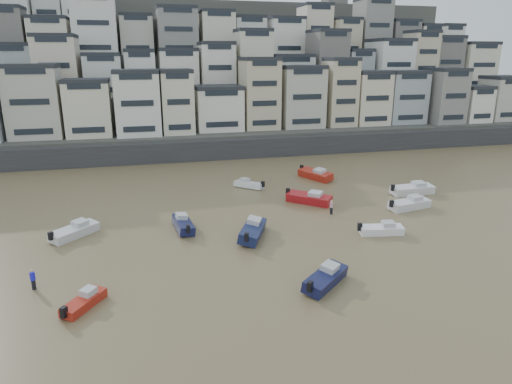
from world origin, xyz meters
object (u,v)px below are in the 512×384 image
object	(u,v)px
boat_d	(410,202)
boat_e	(309,197)
boat_k	(74,230)
boat_f	(183,223)
boat_a	(326,276)
boat_g	(413,188)
person_blue	(33,279)
boat_b	(381,228)
boat_j	(84,300)
boat_c	(253,229)
boat_h	(249,183)
boat_i	(315,173)
person_pink	(331,207)

from	to	relation	value
boat_d	boat_e	world-z (taller)	boat_e
boat_e	boat_k	xyz separation A→B (m)	(-27.34, -4.46, -0.08)
boat_e	boat_f	xyz separation A→B (m)	(-16.30, -5.14, -0.10)
boat_d	boat_e	size ratio (longest dim) A/B	0.95
boat_a	boat_g	xyz separation A→B (m)	(21.26, 20.73, 0.11)
boat_g	person_blue	size ratio (longest dim) A/B	3.70
boat_b	person_blue	distance (m)	32.96
boat_a	boat_d	bearing A→B (deg)	0.56
boat_g	boat_j	size ratio (longest dim) A/B	1.50
boat_a	boat_c	distance (m)	11.89
boat_b	boat_k	size ratio (longest dim) A/B	0.86
boat_k	boat_g	bearing A→B (deg)	-38.58
boat_e	person_blue	size ratio (longest dim) A/B	3.59
boat_h	boat_i	size ratio (longest dim) A/B	0.74
boat_j	boat_g	bearing A→B (deg)	-30.34
boat_d	boat_f	distance (m)	27.35
person_blue	person_pink	world-z (taller)	same
boat_e	boat_h	xyz separation A→B (m)	(-5.68, 8.75, -0.21)
boat_g	boat_i	xyz separation A→B (m)	(-9.70, 10.73, -0.01)
boat_c	boat_j	bearing A→B (deg)	148.44
boat_a	boat_h	bearing A→B (deg)	47.73
boat_i	boat_j	size ratio (longest dim) A/B	1.49
boat_c	person_blue	xyz separation A→B (m)	(-19.57, -6.28, -0.01)
boat_a	person_blue	xyz separation A→B (m)	(-22.79, 5.17, 0.10)
boat_c	boat_d	xyz separation A→B (m)	(20.65, 3.94, -0.07)
boat_h	person_pink	size ratio (longest dim) A/B	2.72
boat_k	boat_h	bearing A→B (deg)	-13.49
boat_c	boat_d	world-z (taller)	boat_c
person_blue	boat_f	bearing A→B (deg)	38.47
boat_a	person_blue	size ratio (longest dim) A/B	3.24
boat_h	boat_i	bearing A→B (deg)	-124.71
boat_i	boat_k	size ratio (longest dim) A/B	1.12
boat_e	boat_k	size ratio (longest dim) A/B	1.10
boat_e	boat_g	distance (m)	14.87
boat_h	boat_j	size ratio (longest dim) A/B	1.10
boat_b	boat_f	size ratio (longest dim) A/B	0.89
boat_f	boat_h	distance (m)	17.49
boat_k	boat_f	bearing A→B (deg)	-48.37
boat_c	boat_f	xyz separation A→B (m)	(-6.69, 3.95, -0.13)
boat_h	person_pink	xyz separation A→B (m)	(6.75, -13.30, 0.22)
boat_g	person_pink	bearing A→B (deg)	-162.54
boat_f	boat_g	distance (m)	31.63
boat_h	boat_i	distance (m)	11.07
boat_e	person_blue	bearing A→B (deg)	-108.33
boat_c	boat_h	distance (m)	18.27
boat_e	person_blue	distance (m)	32.98
boat_i	boat_g	bearing A→B (deg)	18.62
boat_b	boat_c	bearing A→B (deg)	179.36
boat_b	boat_j	world-z (taller)	boat_b
person_pink	boat_g	bearing A→B (deg)	18.98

